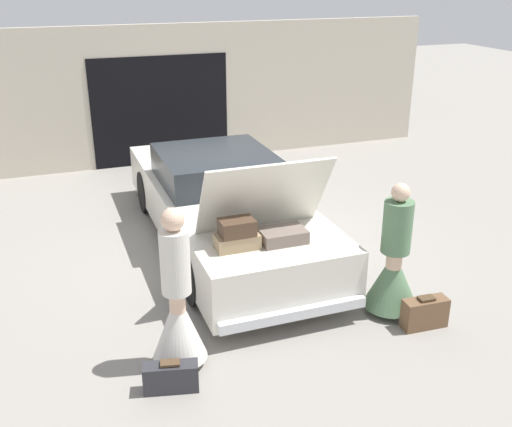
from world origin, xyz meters
name	(u,v)px	position (x,y,z in m)	size (l,w,h in m)	color
ground_plane	(223,242)	(0.00, 0.00, 0.00)	(40.00, 40.00, 0.00)	gray
garage_wall_back	(160,96)	(0.00, 4.29, 1.39)	(12.00, 0.14, 2.80)	beige
car	(222,204)	(0.00, 0.01, 0.60)	(1.86, 5.30, 1.81)	silver
person_left	(178,311)	(-1.29, -2.70, 0.62)	(0.56, 0.56, 1.73)	beige
person_right	(393,268)	(1.29, -2.55, 0.57)	(0.64, 0.64, 1.61)	beige
suitcase_beside_left_person	(171,377)	(-1.48, -3.08, 0.15)	(0.56, 0.29, 0.32)	#2D2D33
suitcase_beside_right_person	(425,313)	(1.47, -2.98, 0.18)	(0.53, 0.22, 0.38)	brown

